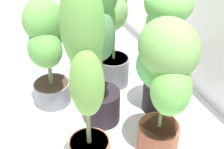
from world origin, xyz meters
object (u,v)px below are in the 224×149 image
object	(u,v)px
potted_plant_back_left	(112,15)
potted_plant_front_right	(86,83)
potted_plant_back_center	(164,37)
potted_plant_center	(101,42)
potted_plant_back_right	(165,76)
potted_plant_front_left	(46,46)

from	to	relation	value
potted_plant_back_left	potted_plant_front_right	bearing A→B (deg)	-30.44
potted_plant_back_center	potted_plant_center	distance (m)	0.39
potted_plant_back_left	potted_plant_center	world-z (taller)	potted_plant_center
potted_plant_back_center	potted_plant_back_left	bearing A→B (deg)	-154.50
potted_plant_front_right	potted_plant_center	bearing A→B (deg)	150.62
potted_plant_back_center	potted_plant_back_right	world-z (taller)	potted_plant_back_center
potted_plant_back_center	potted_plant_center	bearing A→B (deg)	-93.29
potted_plant_back_center	potted_plant_back_left	distance (m)	0.41
potted_plant_front_left	potted_plant_center	bearing A→B (deg)	39.30
potted_plant_back_left	potted_plant_front_right	distance (m)	0.81
potted_plant_back_left	potted_plant_center	xyz separation A→B (m)	(0.34, -0.21, 0.02)
potted_plant_back_left	potted_plant_center	size ratio (longest dim) A/B	0.96
potted_plant_front_left	potted_plant_front_right	world-z (taller)	potted_plant_front_right
potted_plant_back_center	potted_plant_front_right	distance (m)	0.67
potted_plant_back_left	potted_plant_front_right	size ratio (longest dim) A/B	0.92
potted_plant_front_left	potted_plant_back_right	bearing A→B (deg)	35.32
potted_plant_back_left	potted_plant_back_center	bearing A→B (deg)	25.50
potted_plant_back_left	potted_plant_center	distance (m)	0.40
potted_plant_front_left	potted_plant_front_right	xyz separation A→B (m)	(0.65, 0.05, 0.15)
potted_plant_center	potted_plant_front_right	distance (m)	0.40
potted_plant_back_right	potted_plant_center	size ratio (longest dim) A/B	0.80
potted_plant_center	potted_plant_front_left	bearing A→B (deg)	-140.70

